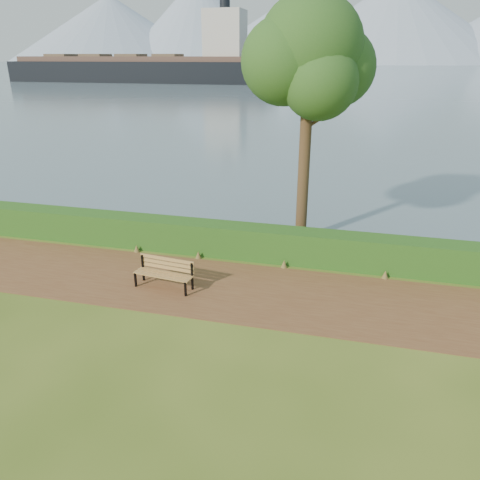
# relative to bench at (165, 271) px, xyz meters

# --- Properties ---
(ground) EXTENTS (140.00, 140.00, 0.00)m
(ground) POSITION_rel_bench_xyz_m (1.34, -0.00, -0.47)
(ground) COLOR #415B1A
(ground) RESTS_ON ground
(path) EXTENTS (40.00, 3.40, 0.01)m
(path) POSITION_rel_bench_xyz_m (1.34, 0.30, -0.47)
(path) COLOR brown
(path) RESTS_ON ground
(hedge) EXTENTS (32.00, 0.85, 1.00)m
(hedge) POSITION_rel_bench_xyz_m (1.34, 2.60, 0.03)
(hedge) COLOR #204C15
(hedge) RESTS_ON ground
(water) EXTENTS (700.00, 510.00, 0.00)m
(water) POSITION_rel_bench_xyz_m (1.34, 260.00, -0.47)
(water) COLOR slate
(water) RESTS_ON ground
(mountains) EXTENTS (585.00, 190.00, 70.00)m
(mountains) POSITION_rel_bench_xyz_m (-7.83, 406.05, 27.22)
(mountains) COLOR #7F92AA
(mountains) RESTS_ON ground
(bench) EXTENTS (1.68, 0.67, 0.82)m
(bench) POSITION_rel_bench_xyz_m (0.00, 0.00, 0.00)
(bench) COLOR black
(bench) RESTS_ON ground
(tree) EXTENTS (3.96, 3.34, 7.98)m
(tree) POSITION_rel_bench_xyz_m (3.10, 4.40, 5.46)
(tree) COLOR #392617
(tree) RESTS_ON ground
(cargo_ship) EXTENTS (63.64, 10.65, 19.29)m
(cargo_ship) POSITION_rel_bench_xyz_m (-43.81, 94.97, 2.40)
(cargo_ship) COLOR black
(cargo_ship) RESTS_ON ground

